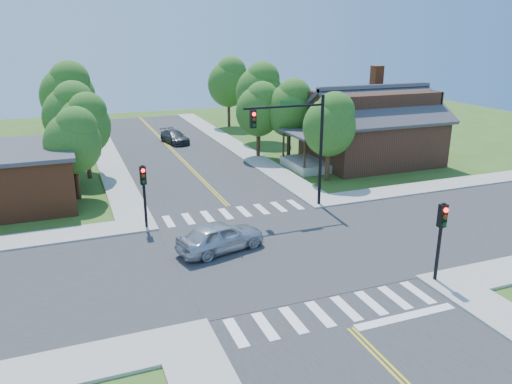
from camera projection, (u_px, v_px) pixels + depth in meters
name	position (u px, v px, depth m)	size (l,w,h in m)	color
ground	(274.00, 252.00, 25.82)	(100.00, 100.00, 0.00)	#3A561B
road_ns	(274.00, 252.00, 25.81)	(10.00, 90.00, 0.04)	#2D2D30
road_ew	(274.00, 252.00, 25.81)	(90.00, 10.00, 0.04)	#2D2D30
intersection_patch	(274.00, 252.00, 25.82)	(10.20, 10.20, 0.06)	#2D2D30
sidewalk_ne	(365.00, 156.00, 45.27)	(40.00, 40.00, 0.14)	#9E9B93
crosswalk_north	(235.00, 213.00, 31.31)	(8.85, 2.00, 0.01)	white
crosswalk_south	(333.00, 311.00, 20.31)	(8.85, 2.00, 0.01)	white
centerline	(274.00, 251.00, 25.81)	(0.30, 90.00, 0.01)	gold
stop_bar	(406.00, 317.00, 19.94)	(4.60, 0.45, 0.09)	white
signal_mast_ne	(297.00, 134.00, 30.63)	(5.30, 0.42, 7.20)	black
signal_pole_se	(441.00, 228.00, 21.94)	(0.34, 0.42, 3.80)	black
signal_pole_nw	(144.00, 185.00, 28.02)	(0.34, 0.42, 3.80)	black
house_ne	(371.00, 124.00, 42.61)	(13.05, 8.80, 7.11)	#381C13
tree_e_a	(331.00, 123.00, 36.84)	(3.97, 3.78, 6.76)	#382314
tree_e_b	(291.00, 107.00, 43.24)	(4.18, 3.97, 7.10)	#382314
tree_e_c	(260.00, 89.00, 50.26)	(4.75, 4.51, 8.07)	#382314
tree_e_d	(229.00, 81.00, 58.08)	(4.80, 4.56, 8.17)	#382314
tree_w_a	(74.00, 139.00, 32.78)	(3.71, 3.52, 6.31)	#382314
tree_w_b	(72.00, 113.00, 38.95)	(4.30, 4.09, 7.32)	#382314
tree_w_c	(68.00, 92.00, 45.87)	(4.95, 4.70, 8.42)	#382314
tree_w_d	(66.00, 98.00, 54.32)	(3.50, 3.32, 5.95)	#382314
tree_house	(259.00, 108.00, 43.84)	(4.00, 3.80, 6.79)	#382314
tree_bldg	(85.00, 122.00, 37.50)	(3.91, 3.72, 6.65)	#382314
car_silver	(221.00, 237.00, 25.67)	(4.95, 2.94, 1.58)	silver
car_dgrey	(175.00, 137.00, 50.56)	(2.61, 4.66, 1.28)	#34383A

